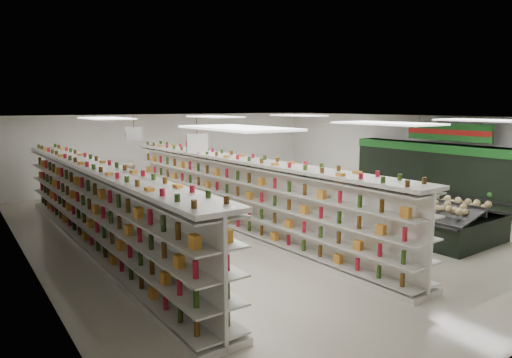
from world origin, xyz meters
TOP-DOWN VIEW (x-y plane):
  - floor at (0.00, 0.00)m, footprint 16.00×16.00m
  - ceiling at (0.00, 0.00)m, footprint 14.00×16.00m
  - wall_back at (0.00, 8.00)m, footprint 14.00×0.02m
  - wall_left at (-7.00, 0.00)m, footprint 0.02×16.00m
  - wall_right at (7.00, 0.00)m, footprint 0.02×16.00m
  - produce_wall_case at (6.53, -1.50)m, footprint 0.93×8.00m
  - aisle_sign_near at (-3.80, -2.00)m, footprint 0.52×0.06m
  - aisle_sign_far at (-3.80, 2.00)m, footprint 0.52×0.06m
  - hortifruti_banner at (6.25, -1.50)m, footprint 0.12×3.20m
  - gondola_left at (-5.35, 0.46)m, footprint 1.11×12.27m
  - gondola_center at (-1.50, -0.10)m, footprint 1.49×12.17m
  - produce_island at (2.44, -1.55)m, footprint 2.83×7.26m
  - soda_endcap at (-0.02, 5.62)m, footprint 1.45×1.10m
  - shopper_main at (-1.00, -2.64)m, footprint 0.60×0.40m
  - shopper_background at (-3.38, 3.68)m, footprint 0.86×0.97m

SIDE VIEW (x-z plane):
  - floor at x=0.00m, z-range 0.00..0.00m
  - produce_island at x=2.44m, z-range -0.05..1.02m
  - shopper_main at x=-1.00m, z-range 0.00..1.60m
  - soda_endcap at x=-0.02m, z-range -0.03..1.66m
  - shopper_background at x=-3.38m, z-range 0.00..1.70m
  - gondola_center at x=-1.50m, z-range -0.09..2.02m
  - gondola_left at x=-5.35m, z-range -0.09..2.04m
  - produce_wall_case at x=6.53m, z-range 0.14..2.34m
  - wall_back at x=0.00m, z-range 0.00..3.20m
  - wall_left at x=-7.00m, z-range 0.00..3.20m
  - wall_right at x=7.00m, z-range 0.00..3.20m
  - hortifruti_banner at x=6.25m, z-range 2.18..3.13m
  - aisle_sign_near at x=-3.80m, z-range 2.38..3.13m
  - aisle_sign_far at x=-3.80m, z-range 2.38..3.13m
  - ceiling at x=0.00m, z-range 3.19..3.21m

